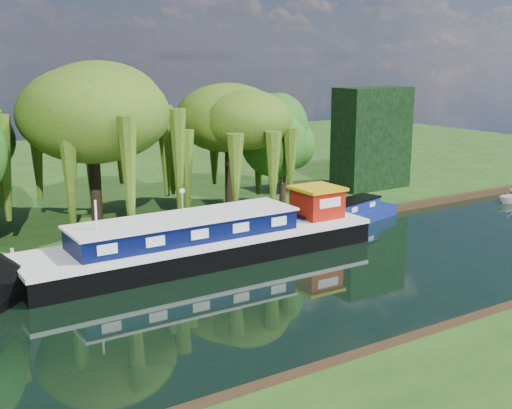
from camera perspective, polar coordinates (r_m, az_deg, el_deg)
ground at (r=30.94m, az=1.36°, el=-7.41°), size 120.00×120.00×0.00m
far_bank at (r=61.19m, az=-16.67°, el=2.52°), size 120.00×52.00×0.45m
dutch_barge at (r=35.00m, az=-4.36°, el=-3.22°), size 19.84×4.48×4.19m
narrowboat at (r=41.50m, az=7.07°, el=-1.29°), size 11.91×4.83×1.72m
white_cruiser at (r=52.21m, az=21.71°, el=0.14°), size 2.91×2.66×1.30m
willow_left at (r=39.88m, az=-14.42°, el=7.77°), size 8.02×8.02×9.62m
willow_right at (r=42.45m, az=-2.35°, el=6.68°), size 6.38×6.38×7.77m
tree_far_right at (r=44.94m, az=2.43°, el=5.77°), size 4.15×4.15×6.80m
conifer_hedge at (r=52.22m, az=10.23°, el=5.83°), size 6.00×3.00×8.00m
lamppost at (r=39.28m, az=-6.57°, el=0.61°), size 0.36×0.36×2.56m
mooring_posts at (r=37.37m, az=-6.47°, el=-2.35°), size 19.16×0.16×1.00m
reeds_near at (r=30.14m, az=20.78°, el=-7.75°), size 33.70×1.50×1.10m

